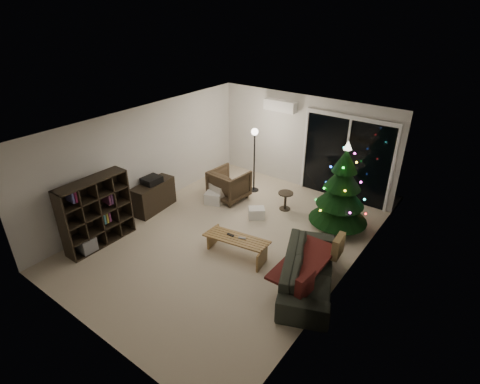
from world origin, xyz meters
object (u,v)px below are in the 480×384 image
object	(u,v)px
bookshelf	(91,210)
sofa	(308,270)
christmas_tree	(342,187)
coffee_table	(237,246)
armchair	(229,185)
media_cabinet	(154,196)

from	to	relation	value
bookshelf	sofa	xyz separation A→B (m)	(4.30, 1.43, -0.42)
bookshelf	christmas_tree	size ratio (longest dim) A/B	0.71
sofa	coffee_table	world-z (taller)	sofa
armchair	coffee_table	size ratio (longest dim) A/B	0.68
media_cabinet	christmas_tree	distance (m)	4.43
bookshelf	sofa	distance (m)	4.55
coffee_table	media_cabinet	bearing A→B (deg)	164.95
armchair	coffee_table	bearing A→B (deg)	135.80
armchair	sofa	bearing A→B (deg)	155.38
media_cabinet	armchair	world-z (taller)	armchair
armchair	sofa	distance (m)	3.62
media_cabinet	coffee_table	world-z (taller)	media_cabinet
armchair	christmas_tree	bearing A→B (deg)	-169.48
bookshelf	armchair	size ratio (longest dim) A/B	1.70
media_cabinet	armchair	bearing A→B (deg)	47.44
media_cabinet	bookshelf	bearing A→B (deg)	-96.20
media_cabinet	armchair	xyz separation A→B (m)	(1.13, 1.54, 0.04)
media_cabinet	christmas_tree	world-z (taller)	christmas_tree
armchair	bookshelf	bearing A→B (deg)	74.72
bookshelf	christmas_tree	bearing A→B (deg)	19.29
sofa	coffee_table	size ratio (longest dim) A/B	1.69
sofa	christmas_tree	xyz separation A→B (m)	(-0.34, 2.06, 0.72)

